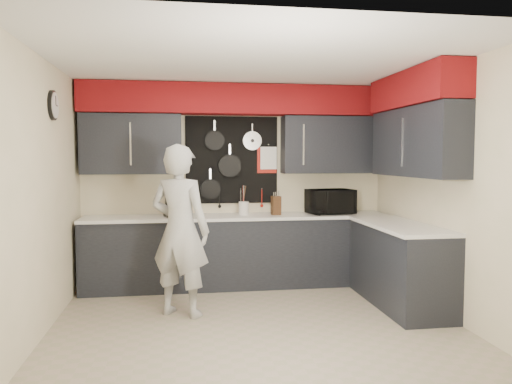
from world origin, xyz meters
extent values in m
plane|color=tan|center=(0.00, 0.00, 0.00)|extent=(4.00, 4.00, 0.00)
cube|color=beige|center=(0.00, 1.75, 1.30)|extent=(4.00, 0.01, 2.60)
cube|color=black|center=(-1.33, 1.59, 1.83)|extent=(1.24, 0.32, 0.75)
cube|color=black|center=(1.28, 1.59, 1.83)|extent=(1.34, 0.32, 0.75)
cube|color=maroon|center=(0.00, 1.57, 2.40)|extent=(3.94, 0.36, 0.38)
cube|color=black|center=(-0.05, 1.74, 1.62)|extent=(1.22, 0.03, 1.15)
cylinder|color=black|center=(-0.28, 1.70, 1.88)|extent=(0.26, 0.04, 0.26)
cylinder|color=black|center=(-0.08, 1.70, 1.55)|extent=(0.30, 0.04, 0.30)
cylinder|color=black|center=(-0.34, 1.70, 1.24)|extent=(0.27, 0.04, 0.27)
cylinder|color=silver|center=(0.22, 1.70, 1.88)|extent=(0.25, 0.02, 0.25)
cube|color=#AD180D|center=(0.42, 1.72, 1.62)|extent=(0.26, 0.01, 0.34)
cube|color=white|center=(0.44, 1.70, 1.65)|extent=(0.22, 0.01, 0.30)
cylinder|color=silver|center=(-0.50, 1.71, 1.13)|extent=(0.01, 0.01, 0.20)
cylinder|color=silver|center=(-0.22, 1.71, 1.13)|extent=(0.01, 0.01, 0.20)
cylinder|color=silver|center=(0.07, 1.71, 1.13)|extent=(0.01, 0.01, 0.20)
cylinder|color=silver|center=(0.35, 1.71, 1.13)|extent=(0.01, 0.01, 0.20)
cube|color=beige|center=(2.00, 0.00, 1.30)|extent=(0.01, 3.50, 2.60)
cube|color=black|center=(1.84, 0.30, 1.83)|extent=(0.32, 1.70, 0.75)
cube|color=maroon|center=(1.82, 0.30, 2.40)|extent=(0.36, 1.70, 0.38)
cube|color=beige|center=(-2.00, 0.00, 1.30)|extent=(0.01, 3.50, 2.60)
cylinder|color=black|center=(-1.98, 0.40, 2.18)|extent=(0.04, 0.30, 0.30)
cylinder|color=white|center=(-1.96, 0.40, 2.18)|extent=(0.01, 0.26, 0.26)
cube|color=black|center=(0.00, 1.45, 0.44)|extent=(3.90, 0.60, 0.88)
cube|color=white|center=(0.00, 1.44, 0.90)|extent=(3.90, 0.63, 0.04)
cube|color=black|center=(1.70, 0.35, 0.44)|extent=(0.60, 1.60, 0.88)
cube|color=white|center=(1.69, 0.35, 0.90)|extent=(0.63, 1.60, 0.04)
cube|color=black|center=(0.00, 1.19, 0.05)|extent=(3.90, 0.06, 0.10)
imported|color=black|center=(1.22, 1.43, 1.08)|extent=(0.63, 0.48, 0.32)
cube|color=#3A2312|center=(0.49, 1.41, 1.04)|extent=(0.12, 0.12, 0.24)
cylinder|color=silver|center=(0.07, 1.47, 1.01)|extent=(0.13, 0.13, 0.17)
cube|color=black|center=(-0.83, 1.39, 0.94)|extent=(0.24, 0.27, 0.03)
cube|color=black|center=(-0.83, 1.48, 1.10)|extent=(0.20, 0.11, 0.31)
cube|color=black|center=(-0.83, 1.39, 1.23)|extent=(0.24, 0.27, 0.06)
cylinder|color=black|center=(-0.83, 1.37, 1.02)|extent=(0.11, 0.11, 0.14)
imported|color=beige|center=(-0.74, 0.34, 0.90)|extent=(0.78, 0.69, 1.80)
camera|label=1|loc=(-0.73, -4.87, 1.66)|focal=35.00mm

